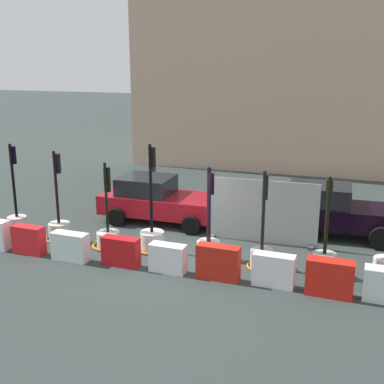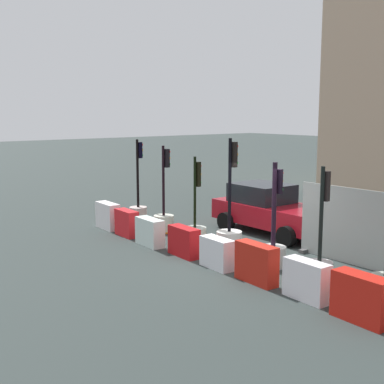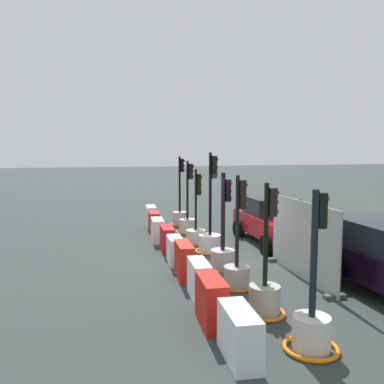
# 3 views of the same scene
# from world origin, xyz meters

# --- Properties ---
(ground_plane) EXTENTS (120.00, 120.00, 0.00)m
(ground_plane) POSITION_xyz_m (0.00, 0.00, 0.00)
(ground_plane) COLOR #313A38
(traffic_light_0) EXTENTS (0.79, 0.79, 2.95)m
(traffic_light_0) POSITION_xyz_m (-5.60, 0.23, 0.47)
(traffic_light_0) COLOR beige
(traffic_light_0) RESTS_ON ground_plane
(traffic_light_1) EXTENTS (0.89, 0.89, 2.81)m
(traffic_light_1) POSITION_xyz_m (-4.06, 0.24, 0.45)
(traffic_light_1) COLOR silver
(traffic_light_1) RESTS_ON ground_plane
(traffic_light_2) EXTENTS (0.99, 0.99, 2.58)m
(traffic_light_2) POSITION_xyz_m (-2.32, 0.15, 0.35)
(traffic_light_2) COLOR silver
(traffic_light_2) RESTS_ON ground_plane
(traffic_light_3) EXTENTS (0.96, 0.96, 3.17)m
(traffic_light_3) POSITION_xyz_m (-0.95, 0.28, 0.45)
(traffic_light_3) COLOR silver
(traffic_light_3) RESTS_ON ground_plane
(traffic_light_4) EXTENTS (0.66, 0.66, 2.66)m
(traffic_light_4) POSITION_xyz_m (0.83, 0.15, 0.53)
(traffic_light_4) COLOR beige
(traffic_light_4) RESTS_ON ground_plane
(traffic_light_5) EXTENTS (0.81, 0.81, 2.69)m
(traffic_light_5) POSITION_xyz_m (2.36, 0.02, 0.43)
(traffic_light_5) COLOR #B2A7A5
(traffic_light_5) RESTS_ON ground_plane
(traffic_light_6) EXTENTS (0.85, 0.85, 2.65)m
(traffic_light_6) POSITION_xyz_m (4.00, 0.03, 0.43)
(traffic_light_6) COLOR #A9B1A0
(traffic_light_6) RESTS_ON ground_plane
(traffic_light_7) EXTENTS (0.93, 0.93, 2.67)m
(traffic_light_7) POSITION_xyz_m (5.52, 0.21, 0.43)
(traffic_light_7) COLOR silver
(traffic_light_7) RESTS_ON ground_plane
(construction_barrier_0) EXTENTS (1.11, 0.44, 0.88)m
(construction_barrier_0) POSITION_xyz_m (-5.54, -1.02, 0.44)
(construction_barrier_0) COLOR white
(construction_barrier_0) RESTS_ON ground_plane
(construction_barrier_1) EXTENTS (0.98, 0.41, 0.83)m
(construction_barrier_1) POSITION_xyz_m (-4.26, -1.06, 0.41)
(construction_barrier_1) COLOR red
(construction_barrier_1) RESTS_ON ground_plane
(construction_barrier_2) EXTENTS (1.08, 0.45, 0.80)m
(construction_barrier_2) POSITION_xyz_m (-2.85, -1.13, 0.40)
(construction_barrier_2) COLOR silver
(construction_barrier_2) RESTS_ON ground_plane
(construction_barrier_3) EXTENTS (1.06, 0.42, 0.80)m
(construction_barrier_3) POSITION_xyz_m (-1.33, -1.04, 0.40)
(construction_barrier_3) COLOR red
(construction_barrier_3) RESTS_ON ground_plane
(construction_barrier_4) EXTENTS (0.99, 0.44, 0.77)m
(construction_barrier_4) POSITION_xyz_m (0.04, -1.04, 0.38)
(construction_barrier_4) COLOR white
(construction_barrier_4) RESTS_ON ground_plane
(construction_barrier_5) EXTENTS (1.13, 0.42, 0.91)m
(construction_barrier_5) POSITION_xyz_m (1.43, -1.07, 0.46)
(construction_barrier_5) COLOR red
(construction_barrier_5) RESTS_ON ground_plane
(construction_barrier_6) EXTENTS (1.05, 0.42, 0.84)m
(construction_barrier_6) POSITION_xyz_m (2.85, -1.03, 0.42)
(construction_barrier_6) COLOR white
(construction_barrier_6) RESTS_ON ground_plane
(construction_barrier_7) EXTENTS (1.13, 0.48, 0.90)m
(construction_barrier_7) POSITION_xyz_m (4.20, -1.13, 0.45)
(construction_barrier_7) COLOR red
(construction_barrier_7) RESTS_ON ground_plane
(construction_barrier_8) EXTENTS (1.15, 0.50, 0.81)m
(construction_barrier_8) POSITION_xyz_m (5.53, -1.05, 0.41)
(construction_barrier_8) COLOR silver
(construction_barrier_8) RESTS_ON ground_plane
(car_red_compact) EXTENTS (4.28, 2.18, 1.55)m
(car_red_compact) POSITION_xyz_m (-1.72, 2.86, 0.76)
(car_red_compact) COLOR #A3121E
(car_red_compact) RESTS_ON ground_plane
(site_fence_panel) EXTENTS (3.40, 0.50, 1.98)m
(site_fence_panel) POSITION_xyz_m (2.02, 1.88, 0.93)
(site_fence_panel) COLOR #9FA6A2
(site_fence_panel) RESTS_ON ground_plane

